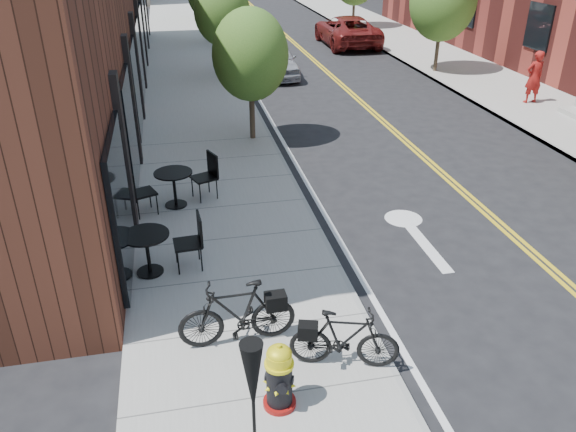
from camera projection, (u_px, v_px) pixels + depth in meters
ground at (366, 319)px, 9.53m from camera, size 120.00×120.00×0.00m
sidewalk_near at (205, 132)px, 17.81m from camera, size 4.00×70.00×0.12m
sidewalk_far at (543, 109)px, 19.97m from camera, size 4.00×70.00×0.12m
building_near at (55, 5)px, 18.87m from camera, size 5.00×28.00×7.00m
tree_near_a at (250, 55)px, 16.01m from camera, size 2.20×2.20×3.81m
tree_near_b at (222, 12)px, 22.90m from camera, size 2.30×2.30×3.98m
tree_far_b at (443, 0)px, 23.52m from camera, size 2.80×2.80×4.62m
fire_hydrant at (279, 377)px, 7.46m from camera, size 0.59×0.59×1.04m
bicycle_left at (237, 313)px, 8.58m from camera, size 1.84×0.55×1.10m
bicycle_right at (345, 339)px, 8.14m from camera, size 1.68×0.90×0.97m
bistro_set_b at (147, 248)px, 10.32m from camera, size 2.02×0.92×1.08m
bistro_set_c at (174, 184)px, 12.82m from camera, size 2.06×1.22×1.09m
patio_umbrella at (253, 389)px, 5.85m from camera, size 0.35×0.35×2.14m
parked_car_a at (275, 60)px, 24.23m from camera, size 1.67×4.06×1.38m
parked_car_b at (245, 39)px, 28.71m from camera, size 1.88×4.21×1.34m
parked_car_c at (245, 28)px, 31.54m from camera, size 2.29×4.94×1.40m
parked_car_far at (347, 31)px, 30.20m from camera, size 2.70×5.69×1.57m
pedestrian at (534, 77)px, 20.09m from camera, size 0.70×0.47×1.86m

